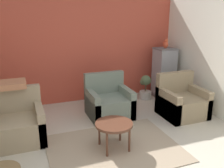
{
  "coord_description": "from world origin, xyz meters",
  "views": [
    {
      "loc": [
        -1.51,
        -2.28,
        2.13
      ],
      "look_at": [
        0.0,
        1.67,
        0.86
      ],
      "focal_mm": 40.0,
      "sensor_mm": 36.0,
      "label": 1
    }
  ],
  "objects_px": {
    "armchair_middle": "(109,103)",
    "armchair_left": "(18,125)",
    "birdcage": "(164,73)",
    "armchair_right": "(182,103)",
    "parrot": "(166,44)",
    "coffee_table": "(114,126)",
    "potted_plant": "(146,87)"
  },
  "relations": [
    {
      "from": "armchair_left",
      "to": "parrot",
      "type": "distance_m",
      "value": 3.8
    },
    {
      "from": "armchair_middle",
      "to": "parrot",
      "type": "height_order",
      "value": "parrot"
    },
    {
      "from": "coffee_table",
      "to": "parrot",
      "type": "relative_size",
      "value": 2.46
    },
    {
      "from": "armchair_left",
      "to": "potted_plant",
      "type": "xyz_separation_m",
      "value": [
        2.97,
        1.07,
        0.01
      ]
    },
    {
      "from": "armchair_right",
      "to": "parrot",
      "type": "bearing_deg",
      "value": 75.81
    },
    {
      "from": "coffee_table",
      "to": "armchair_left",
      "type": "distance_m",
      "value": 1.63
    },
    {
      "from": "coffee_table",
      "to": "potted_plant",
      "type": "bearing_deg",
      "value": 50.27
    },
    {
      "from": "armchair_middle",
      "to": "potted_plant",
      "type": "relative_size",
      "value": 1.46
    },
    {
      "from": "armchair_middle",
      "to": "birdcage",
      "type": "xyz_separation_m",
      "value": [
        1.72,
        0.67,
        0.32
      ]
    },
    {
      "from": "armchair_middle",
      "to": "birdcage",
      "type": "distance_m",
      "value": 1.87
    },
    {
      "from": "armchair_middle",
      "to": "birdcage",
      "type": "bearing_deg",
      "value": 21.36
    },
    {
      "from": "armchair_middle",
      "to": "potted_plant",
      "type": "height_order",
      "value": "armchair_middle"
    },
    {
      "from": "potted_plant",
      "to": "coffee_table",
      "type": "bearing_deg",
      "value": -129.73
    },
    {
      "from": "potted_plant",
      "to": "armchair_middle",
      "type": "bearing_deg",
      "value": -151.61
    },
    {
      "from": "birdcage",
      "to": "potted_plant",
      "type": "bearing_deg",
      "value": -177.55
    },
    {
      "from": "coffee_table",
      "to": "armchair_middle",
      "type": "bearing_deg",
      "value": 73.52
    },
    {
      "from": "parrot",
      "to": "birdcage",
      "type": "bearing_deg",
      "value": -90.0
    },
    {
      "from": "armchair_right",
      "to": "potted_plant",
      "type": "relative_size",
      "value": 1.46
    },
    {
      "from": "coffee_table",
      "to": "armchair_left",
      "type": "bearing_deg",
      "value": 150.02
    },
    {
      "from": "birdcage",
      "to": "armchair_right",
      "type": "bearing_deg",
      "value": -104.21
    },
    {
      "from": "armchair_middle",
      "to": "parrot",
      "type": "xyz_separation_m",
      "value": [
        1.72,
        0.67,
        1.05
      ]
    },
    {
      "from": "armchair_left",
      "to": "armchair_right",
      "type": "distance_m",
      "value": 3.19
    },
    {
      "from": "armchair_left",
      "to": "armchair_right",
      "type": "bearing_deg",
      "value": -1.71
    },
    {
      "from": "parrot",
      "to": "armchair_left",
      "type": "bearing_deg",
      "value": -162.52
    },
    {
      "from": "armchair_middle",
      "to": "armchair_left",
      "type": "bearing_deg",
      "value": -166.5
    },
    {
      "from": "birdcage",
      "to": "parrot",
      "type": "bearing_deg",
      "value": 90.0
    },
    {
      "from": "birdcage",
      "to": "armchair_middle",
      "type": "bearing_deg",
      "value": -158.64
    },
    {
      "from": "armchair_left",
      "to": "armchair_right",
      "type": "relative_size",
      "value": 1.0
    },
    {
      "from": "armchair_left",
      "to": "armchair_middle",
      "type": "distance_m",
      "value": 1.82
    },
    {
      "from": "armchair_left",
      "to": "parrot",
      "type": "relative_size",
      "value": 3.62
    },
    {
      "from": "potted_plant",
      "to": "armchair_left",
      "type": "bearing_deg",
      "value": -160.13
    },
    {
      "from": "armchair_left",
      "to": "birdcage",
      "type": "height_order",
      "value": "birdcage"
    }
  ]
}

